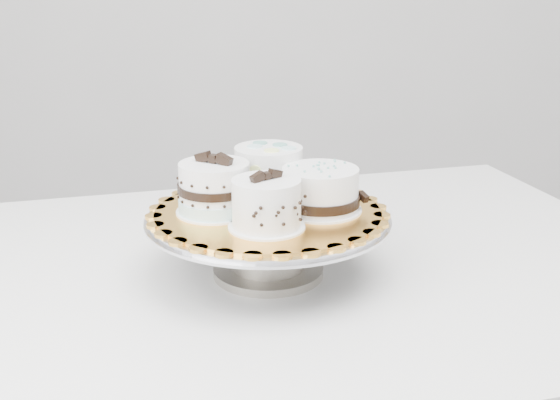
{
  "coord_description": "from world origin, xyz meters",
  "views": [
    {
      "loc": [
        -0.24,
        -0.73,
        1.19
      ],
      "look_at": [
        -0.12,
        0.22,
        0.87
      ],
      "focal_mm": 45.0,
      "sensor_mm": 36.0,
      "label": 1
    }
  ],
  "objects": [
    {
      "name": "cake_board",
      "position": [
        -0.14,
        0.23,
        0.85
      ],
      "size": [
        0.41,
        0.41,
        0.0
      ],
      "primitive_type": "cylinder",
      "rotation": [
        0.0,
        0.0,
        0.31
      ],
      "color": "gold",
      "rests_on": "cake_stand"
    },
    {
      "name": "table",
      "position": [
        -0.14,
        0.26,
        0.68
      ],
      "size": [
        1.37,
        1.02,
        0.75
      ],
      "rotation": [
        0.0,
        0.0,
        0.14
      ],
      "color": "silver",
      "rests_on": "floor"
    },
    {
      "name": "cake_swirl",
      "position": [
        -0.15,
        0.16,
        0.88
      ],
      "size": [
        0.13,
        0.13,
        0.08
      ],
      "rotation": [
        0.0,
        0.0,
        0.57
      ],
      "color": "white",
      "rests_on": "cake_board"
    },
    {
      "name": "cake_dots",
      "position": [
        -0.13,
        0.3,
        0.89
      ],
      "size": [
        0.13,
        0.13,
        0.08
      ],
      "rotation": [
        0.0,
        0.0,
        0.12
      ],
      "color": "white",
      "rests_on": "cake_board"
    },
    {
      "name": "cake_banded",
      "position": [
        -0.21,
        0.23,
        0.88
      ],
      "size": [
        0.14,
        0.14,
        0.09
      ],
      "rotation": [
        0.0,
        0.0,
        -0.63
      ],
      "color": "white",
      "rests_on": "cake_board"
    },
    {
      "name": "cake_stand",
      "position": [
        -0.14,
        0.23,
        0.82
      ],
      "size": [
        0.36,
        0.36,
        0.1
      ],
      "color": "gray",
      "rests_on": "table"
    },
    {
      "name": "cake_ribbon",
      "position": [
        -0.06,
        0.22,
        0.88
      ],
      "size": [
        0.15,
        0.15,
        0.07
      ],
      "rotation": [
        0.0,
        0.0,
        0.42
      ],
      "color": "white",
      "rests_on": "cake_board"
    }
  ]
}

